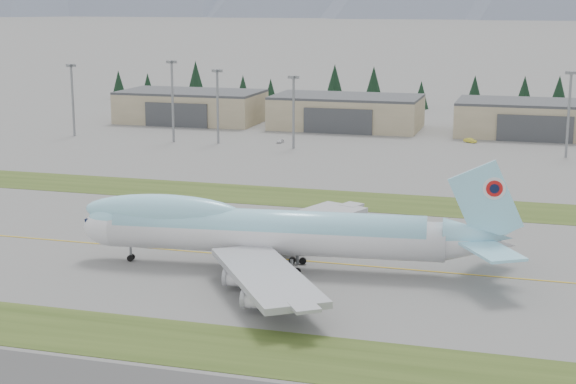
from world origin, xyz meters
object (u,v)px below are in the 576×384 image
(boeing_747_freighter, at_px, (269,231))
(hangar_left, at_px, (191,106))
(service_vehicle_b, at_px, (470,143))
(hangar_right, at_px, (536,119))
(hangar_center, at_px, (347,112))
(service_vehicle_a, at_px, (280,143))

(boeing_747_freighter, distance_m, hangar_left, 172.91)
(boeing_747_freighter, height_order, hangar_left, boeing_747_freighter)
(boeing_747_freighter, distance_m, service_vehicle_b, 137.41)
(service_vehicle_b, bearing_deg, hangar_left, 112.84)
(boeing_747_freighter, relative_size, service_vehicle_b, 17.31)
(service_vehicle_b, bearing_deg, boeing_747_freighter, -154.38)
(hangar_left, bearing_deg, hangar_right, 0.00)
(hangar_left, height_order, hangar_center, same)
(service_vehicle_a, xyz_separation_m, service_vehicle_b, (54.20, 15.74, 0.00))
(hangar_left, bearing_deg, hangar_center, 0.00)
(hangar_center, distance_m, service_vehicle_b, 46.34)
(hangar_right, bearing_deg, hangar_left, 180.00)
(hangar_right, bearing_deg, hangar_center, 180.00)
(boeing_747_freighter, xyz_separation_m, service_vehicle_b, (20.33, 135.76, -6.10))
(boeing_747_freighter, bearing_deg, service_vehicle_b, 75.41)
(hangar_center, bearing_deg, service_vehicle_b, -24.83)
(hangar_right, xyz_separation_m, service_vehicle_a, (-72.43, -35.07, -5.39))
(service_vehicle_a, relative_size, service_vehicle_b, 0.84)
(boeing_747_freighter, xyz_separation_m, hangar_right, (38.56, 155.09, -0.71))
(hangar_right, distance_m, service_vehicle_a, 80.65)
(hangar_center, relative_size, service_vehicle_b, 11.81)
(service_vehicle_a, height_order, service_vehicle_b, service_vehicle_b)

